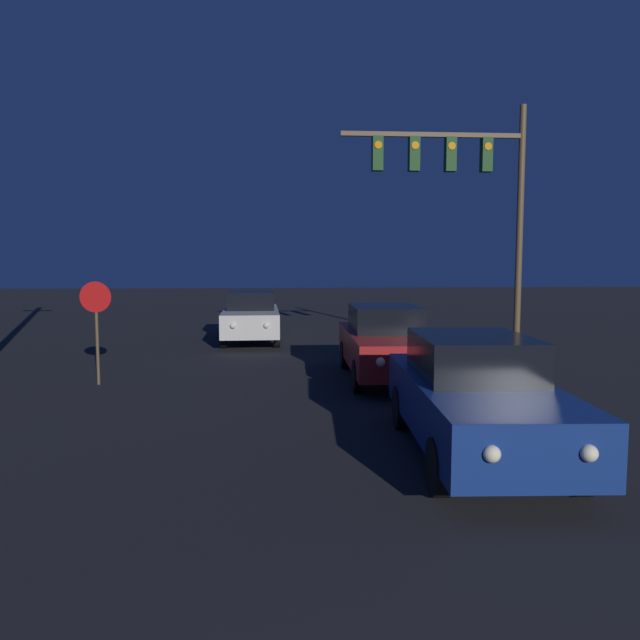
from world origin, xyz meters
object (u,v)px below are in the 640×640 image
(car_far, at_px, (251,316))
(traffic_signal_mast, at_px, (466,183))
(car_near, at_px, (475,396))
(stop_sign, at_px, (96,313))
(car_mid, at_px, (386,342))

(car_far, xyz_separation_m, traffic_signal_mast, (5.97, -4.13, 3.95))
(car_near, relative_size, traffic_signal_mast, 0.72)
(traffic_signal_mast, distance_m, stop_sign, 10.04)
(car_near, relative_size, stop_sign, 2.18)
(stop_sign, bearing_deg, car_mid, 2.09)
(car_far, xyz_separation_m, stop_sign, (-3.07, -7.07, 0.73))
(car_near, distance_m, stop_sign, 8.63)
(car_mid, bearing_deg, traffic_signal_mast, -132.87)
(car_mid, height_order, stop_sign, stop_sign)
(traffic_signal_mast, relative_size, stop_sign, 3.04)
(car_near, bearing_deg, traffic_signal_mast, -103.02)
(car_near, xyz_separation_m, traffic_signal_mast, (2.38, 8.38, 3.95))
(car_mid, relative_size, traffic_signal_mast, 0.71)
(car_near, xyz_separation_m, stop_sign, (-6.66, 5.44, 0.73))
(traffic_signal_mast, bearing_deg, stop_sign, -161.99)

